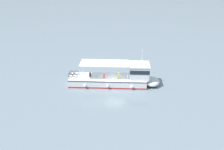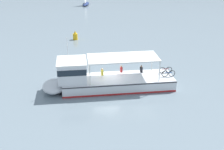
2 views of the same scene
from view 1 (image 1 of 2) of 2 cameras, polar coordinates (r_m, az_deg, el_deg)
The scene contains 2 objects.
ground_plane at distance 35.23m, azimuth 0.62°, elevation -2.55°, with size 400.00×400.00×0.00m, color slate.
ferry_main at distance 35.41m, azimuth 1.64°, elevation -0.61°, with size 13.07×6.04×5.32m.
Camera 1 is at (-8.90, 30.59, 15.04)m, focal length 40.30 mm.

